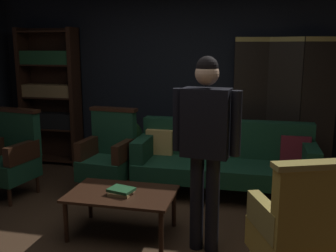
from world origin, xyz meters
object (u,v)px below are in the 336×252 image
Objects in this scene: book_green_cloth at (121,190)px; book_tan_leather at (121,192)px; velvet_couch at (224,158)px; armchair_wing_left at (11,156)px; coffee_table at (122,197)px; armchair_gilt_accent at (300,229)px; bookshelf at (50,95)px; standing_figure at (206,137)px; potted_plant at (127,142)px; folding_screen at (283,107)px; armchair_wing_right at (109,154)px.

book_tan_leather is at bearing 0.00° from book_green_cloth.
armchair_wing_left reaches higher than velvet_couch.
armchair_gilt_accent is at bearing -19.76° from coffee_table.
bookshelf reaches higher than velvet_couch.
velvet_couch is 2.04× the size of armchair_wing_left.
book_tan_leather is at bearing -48.14° from bookshelf.
standing_figure is 2.45m from potted_plant.
armchair_wing_right is (-2.08, -1.02, -0.50)m from folding_screen.
coffee_table is 0.59× the size of standing_figure.
velvet_couch is 2.75× the size of potted_plant.
armchair_gilt_accent is 1.00× the size of armchair_wing_right.
standing_figure is at bearing 149.18° from armchair_gilt_accent.
coffee_table is 1.92m from potted_plant.
bookshelf is at bearing 142.66° from armchair_gilt_accent.
book_tan_leather is (0.01, -0.04, 0.06)m from coffee_table.
folding_screen is 2.62m from book_green_cloth.
folding_screen reaches higher than velvet_couch.
standing_figure is (-0.05, -1.40, 0.57)m from velvet_couch.
armchair_wing_right is (-0.52, 1.00, 0.12)m from coffee_table.
potted_plant is at bearing 107.28° from book_green_cloth.
velvet_couch reaches higher than book_green_cloth.
standing_figure reaches higher than potted_plant.
velvet_couch is 1.57m from book_green_cloth.
potted_plant reaches higher than coffee_table.
armchair_wing_left is at bearing 156.74° from book_green_cloth.
velvet_couch is at bearing -134.19° from folding_screen.
folding_screen is 2.46× the size of potted_plant.
standing_figure is at bearing -54.71° from potted_plant.
folding_screen is at bearing 4.95° from potted_plant.
standing_figure is at bearing -5.47° from book_tan_leather.
armchair_wing_left is at bearing -157.24° from folding_screen.
bookshelf is 9.03× the size of book_green_cloth.
standing_figure is 0.99m from book_tan_leather.
armchair_wing_right is 0.84m from potted_plant.
folding_screen reaches higher than book_tan_leather.
armchair_wing_right is (-1.37, -0.29, 0.04)m from velvet_couch.
velvet_couch is at bearing 87.92° from standing_figure.
bookshelf is 2.85m from book_tan_leather.
armchair_wing_left reaches higher than potted_plant.
coffee_table is 0.07m from book_tan_leather.
potted_plant is (-2.13, -0.18, -0.54)m from folding_screen.
armchair_gilt_accent reaches higher than velvet_couch.
bookshelf is at bearing 179.69° from folding_screen.
coffee_table is 0.96× the size of armchair_wing_right.
book_green_cloth is at bearing -62.92° from armchair_wing_right.
armchair_gilt_accent is 1.63m from book_green_cloth.
folding_screen reaches higher than coffee_table.
potted_plant is at bearing 47.26° from armchair_wing_left.
book_green_cloth is at bearing 0.00° from book_tan_leather.
velvet_couch is at bearing 110.65° from armchair_gilt_accent.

